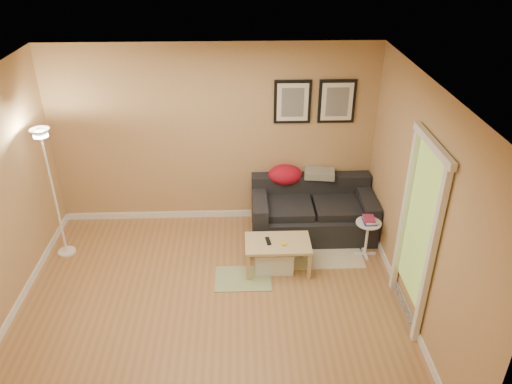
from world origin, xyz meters
TOP-DOWN VIEW (x-y plane):
  - floor at (0.00, 0.00)m, footprint 4.50×4.50m
  - ceiling at (0.00, 0.00)m, footprint 4.50×4.50m
  - wall_back at (0.00, 2.00)m, footprint 4.50×0.00m
  - wall_front at (0.00, -2.00)m, footprint 4.50×0.00m
  - wall_right at (2.25, 0.00)m, footprint 0.00×4.00m
  - baseboard_back at (0.00, 1.99)m, footprint 4.50×0.02m
  - baseboard_left at (-2.24, 0.00)m, footprint 0.02×4.00m
  - baseboard_right at (2.24, 0.00)m, footprint 0.02×4.00m
  - sofa at (1.37, 1.53)m, footprint 1.70×0.90m
  - red_throw at (1.00, 1.84)m, footprint 0.48×0.36m
  - plaid_throw at (1.49, 1.84)m, footprint 0.45×0.32m
  - framed_print_left at (1.08, 1.98)m, footprint 0.50×0.04m
  - framed_print_right at (1.68, 1.98)m, footprint 0.50×0.04m
  - area_rug at (1.35, 1.08)m, footprint 1.25×0.85m
  - green_runner at (0.37, 0.50)m, footprint 0.70×0.50m
  - coffee_table at (0.82, 0.70)m, footprint 0.88×0.61m
  - remote_control at (0.70, 0.71)m, footprint 0.07×0.17m
  - tape_roll at (0.88, 0.64)m, footprint 0.07×0.07m
  - storage_bin at (0.77, 0.71)m, footprint 0.50×0.37m
  - side_table at (2.02, 0.97)m, footprint 0.33×0.33m
  - book_stack at (2.03, 0.97)m, footprint 0.22×0.25m
  - floor_lamp at (-2.00, 1.14)m, footprint 0.23×0.23m
  - doorway at (2.20, -0.15)m, footprint 0.12×1.01m

SIDE VIEW (x-z plane):
  - floor at x=0.00m, z-range 0.00..0.00m
  - area_rug at x=1.35m, z-range 0.00..0.01m
  - green_runner at x=0.37m, z-range 0.00..0.01m
  - baseboard_back at x=0.00m, z-range 0.00..0.10m
  - baseboard_left at x=-2.24m, z-range 0.00..0.10m
  - baseboard_right at x=2.24m, z-range 0.00..0.10m
  - storage_bin at x=0.77m, z-range 0.00..0.31m
  - coffee_table at x=0.82m, z-range 0.00..0.41m
  - side_table at x=2.02m, z-range 0.00..0.51m
  - sofa at x=1.37m, z-range 0.00..0.75m
  - remote_control at x=0.70m, z-range 0.41..0.43m
  - tape_roll at x=0.88m, z-range 0.41..0.44m
  - book_stack at x=2.03m, z-range 0.51..0.57m
  - red_throw at x=1.00m, z-range 0.63..0.91m
  - plaid_throw at x=1.49m, z-range 0.73..0.83m
  - floor_lamp at x=-2.00m, z-range -0.05..1.75m
  - doorway at x=2.20m, z-range -0.04..2.09m
  - wall_back at x=0.00m, z-range -0.95..3.55m
  - wall_front at x=0.00m, z-range -0.95..3.55m
  - wall_right at x=2.25m, z-range -0.70..3.30m
  - framed_print_left at x=1.08m, z-range 1.50..2.10m
  - framed_print_right at x=1.68m, z-range 1.50..2.10m
  - ceiling at x=0.00m, z-range 2.60..2.60m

